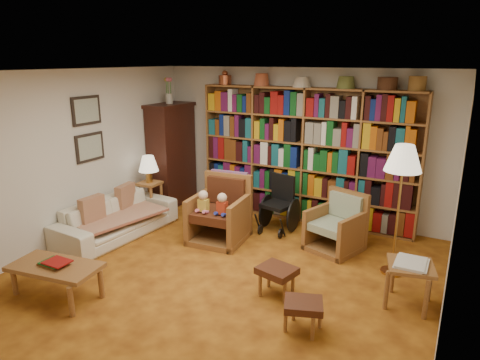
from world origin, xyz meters
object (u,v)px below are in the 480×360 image
Objects in this scene: wheelchair at (280,205)px; footstool_a at (277,273)px; side_table_papers at (410,271)px; footstool_b at (303,307)px; sofa at (117,218)px; floor_lamp at (403,164)px; coffee_table at (56,269)px; armchair_sage at (337,227)px; armchair_leather at (222,213)px; side_table_lamp at (150,193)px.

wheelchair is 1.84× the size of footstool_a.
side_table_papers is 1.45m from footstool_a.
wheelchair reaches higher than footstool_b.
floor_lamp reaches higher than sofa.
footstool_b is 0.43× the size of coffee_table.
footstool_b is at bearing -82.89° from armchair_sage.
footstool_b is (0.50, -0.49, -0.02)m from footstool_a.
sofa is at bearing -154.84° from armchair_leather.
footstool_a is at bearing -24.43° from side_table_lamp.
side_table_papers is (2.74, -0.63, 0.02)m from armchair_leather.
floor_lamp is (3.93, 0.76, 1.15)m from sofa.
sofa is 3.29m from armchair_sage.
wheelchair is at bearing 118.19° from footstool_b.
wheelchair is 0.80× the size of coffee_table.
floor_lamp is 3.50× the size of footstool_a.
sofa is 3.44× the size of side_table_papers.
floor_lamp is 3.58× the size of footstool_b.
floor_lamp is at bearing -25.73° from armchair_sage.
armchair_sage is 1.54× the size of side_table_papers.
floor_lamp is 4.21m from coffee_table.
armchair_sage is at bearing 48.94° from coffee_table.
wheelchair reaches higher than armchair_sage.
footstool_a is (-0.24, -1.59, -0.03)m from armchair_sage.
armchair_leather reaches higher than wheelchair.
footstool_a is at bearing 135.59° from footstool_b.
sofa is at bearing -159.24° from armchair_sage.
wheelchair is (2.18, 0.53, -0.03)m from side_table_lamp.
floor_lamp reaches higher than wheelchair.
armchair_sage reaches higher than footstool_b.
armchair_leather is 0.59× the size of floor_lamp.
armchair_sage is 0.80× the size of coffee_table.
side_table_lamp is 1.29× the size of footstool_a.
side_table_lamp is 3.23m from footstool_a.
sofa reaches higher than side_table_papers.
footstool_b is (-0.59, -1.67, -1.17)m from floor_lamp.
side_table_papers is (4.30, -0.85, -0.01)m from side_table_lamp.
sofa is 4.10× the size of footstool_a.
wheelchair is at bearing -51.80° from sofa.
armchair_leather is 1.13× the size of wheelchair.
side_table_papers is at bearing 25.47° from coffee_table.
floor_lamp reaches higher than side_table_lamp.
wheelchair reaches higher than side_table_lamp.
armchair_leather is at bearing 139.47° from footstool_b.
armchair_leather is 1.73× the size of side_table_papers.
armchair_leather is 1.69m from armchair_sage.
side_table_papers is at bearing 48.54° from footstool_b.
armchair_leather is 2.06× the size of footstool_a.
coffee_table is at bearing -165.06° from footstool_b.
footstool_b is (-0.86, -0.98, -0.15)m from side_table_papers.
coffee_table is (0.74, -2.54, -0.08)m from side_table_lamp.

